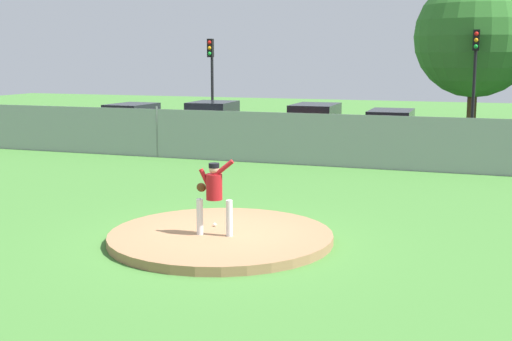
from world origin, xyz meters
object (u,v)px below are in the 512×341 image
(pitcher_youth, at_px, (214,191))
(parked_car_white, at_px, (213,124))
(baseball, at_px, (215,225))
(traffic_light_far, at_px, (475,66))
(parked_car_champagne, at_px, (132,123))
(parked_car_red, at_px, (315,126))
(traffic_cone_orange, at_px, (461,146))
(parked_car_burgundy, at_px, (390,131))
(traffic_light_near, at_px, (211,68))

(pitcher_youth, xyz_separation_m, parked_car_white, (-6.29, 14.76, -0.24))
(baseball, distance_m, traffic_light_far, 19.35)
(parked_car_champagne, height_order, parked_car_red, parked_car_red)
(parked_car_white, height_order, traffic_cone_orange, parked_car_white)
(traffic_cone_orange, bearing_deg, parked_car_champagne, -177.85)
(parked_car_burgundy, xyz_separation_m, traffic_light_near, (-9.53, 4.20, 2.37))
(baseball, relative_size, parked_car_champagne, 0.02)
(baseball, xyz_separation_m, traffic_cone_orange, (4.27, 14.48, 0.04))
(traffic_cone_orange, bearing_deg, parked_car_white, -177.91)
(pitcher_youth, bearing_deg, baseball, 111.95)
(parked_car_red, height_order, traffic_light_near, traffic_light_near)
(baseball, bearing_deg, traffic_light_near, 113.25)
(traffic_light_far, bearing_deg, parked_car_champagne, -162.29)
(pitcher_youth, height_order, parked_car_white, parked_car_white)
(parked_car_red, relative_size, traffic_cone_orange, 8.40)
(parked_car_white, bearing_deg, traffic_light_far, 22.86)
(parked_car_champagne, bearing_deg, traffic_light_far, 17.71)
(traffic_light_near, bearing_deg, parked_car_burgundy, -23.80)
(parked_car_white, relative_size, parked_car_red, 0.90)
(baseball, relative_size, traffic_light_far, 0.02)
(parked_car_burgundy, xyz_separation_m, parked_car_white, (-7.59, -0.22, 0.06))
(baseball, bearing_deg, parked_car_burgundy, 83.76)
(parked_car_white, bearing_deg, baseball, -66.86)
(traffic_cone_orange, relative_size, traffic_light_far, 0.11)
(traffic_light_near, bearing_deg, traffic_cone_orange, -18.30)
(baseball, xyz_separation_m, traffic_light_near, (-7.96, 18.52, 2.92))
(pitcher_youth, distance_m, parked_car_red, 15.21)
(parked_car_red, relative_size, traffic_light_far, 0.95)
(parked_car_burgundy, distance_m, parked_car_red, 3.14)
(baseball, distance_m, traffic_light_near, 20.37)
(parked_car_burgundy, relative_size, traffic_light_near, 0.98)
(parked_car_red, xyz_separation_m, traffic_light_far, (6.10, 4.12, 2.48))
(traffic_cone_orange, distance_m, traffic_light_far, 5.10)
(parked_car_champagne, distance_m, traffic_light_far, 15.36)
(parked_car_burgundy, relative_size, parked_car_champagne, 1.05)
(traffic_cone_orange, distance_m, traffic_light_near, 13.20)
(parked_car_red, distance_m, traffic_light_far, 7.76)
(parked_car_champagne, height_order, traffic_light_near, traffic_light_near)
(parked_car_burgundy, bearing_deg, traffic_light_near, 156.20)
(pitcher_youth, distance_m, parked_car_burgundy, 15.04)
(parked_car_burgundy, relative_size, parked_car_red, 0.97)
(pitcher_youth, bearing_deg, parked_car_red, 96.93)
(pitcher_youth, xyz_separation_m, parked_car_burgundy, (1.30, 14.98, -0.30))
(parked_car_white, relative_size, traffic_cone_orange, 7.58)
(traffic_cone_orange, bearing_deg, traffic_light_far, 86.34)
(parked_car_champagne, xyz_separation_m, traffic_light_near, (1.94, 4.58, 2.37))
(parked_car_white, xyz_separation_m, traffic_light_far, (10.56, 4.45, 2.48))
(pitcher_youth, relative_size, parked_car_white, 0.37)
(parked_car_champagne, bearing_deg, parked_car_red, 3.38)
(parked_car_red, relative_size, traffic_light_near, 1.01)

